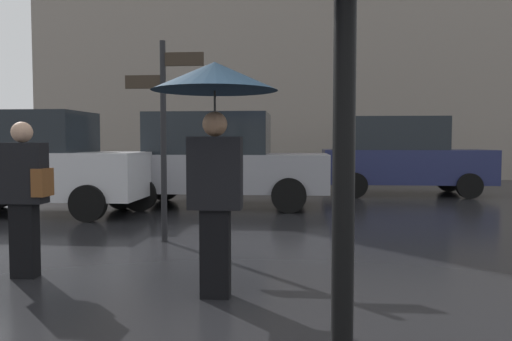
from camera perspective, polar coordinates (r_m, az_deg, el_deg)
The scene contains 6 objects.
pedestrian_with_umbrella at distance 4.45m, azimuth -4.64°, elevation 7.07°, with size 1.10×1.10×2.06m.
pedestrian_with_bag at distance 5.61m, azimuth -24.48°, elevation -1.96°, with size 0.49×0.24×1.57m.
parked_car_left at distance 13.64m, azimuth 16.07°, elevation 1.55°, with size 4.17×1.90×1.99m.
parked_car_right at distance 10.78m, azimuth -4.41°, elevation 1.26°, with size 4.51×2.02×1.96m.
parked_car_distant at distance 10.44m, azimuth -23.52°, elevation 0.80°, with size 4.02×1.83×1.93m.
street_signpost at distance 7.06m, azimuth -10.31°, elevation 5.58°, with size 1.08×0.08×2.73m.
Camera 1 is at (0.30, -2.66, 1.38)m, focal length 35.67 mm.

